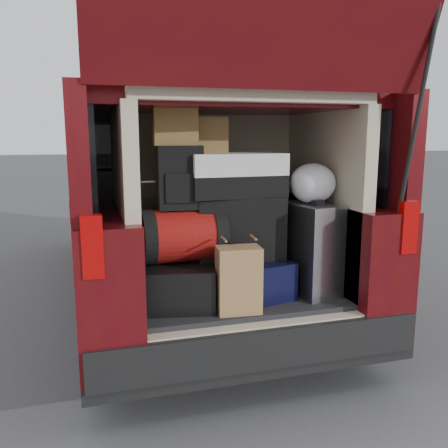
{
  "coord_description": "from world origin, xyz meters",
  "views": [
    {
      "loc": [
        -0.87,
        -2.57,
        1.53
      ],
      "look_at": [
        -0.07,
        0.2,
        0.99
      ],
      "focal_mm": 38.0,
      "sensor_mm": 36.0,
      "label": 1
    }
  ],
  "objects_px": {
    "kraft_bag": "(239,280)",
    "red_duffel": "(183,235)",
    "black_soft_case": "(238,227)",
    "navy_hardshell": "(244,276)",
    "black_hardshell": "(175,280)",
    "silver_roller": "(310,249)",
    "backpack": "(180,177)",
    "twotone_duffel": "(235,175)"
  },
  "relations": [
    {
      "from": "kraft_bag",
      "to": "red_duffel",
      "type": "distance_m",
      "value": 0.43
    },
    {
      "from": "black_soft_case",
      "to": "navy_hardshell",
      "type": "bearing_deg",
      "value": -53.98
    },
    {
      "from": "kraft_bag",
      "to": "black_soft_case",
      "type": "bearing_deg",
      "value": 77.79
    },
    {
      "from": "navy_hardshell",
      "to": "black_hardshell",
      "type": "bearing_deg",
      "value": 165.08
    },
    {
      "from": "kraft_bag",
      "to": "silver_roller",
      "type": "bearing_deg",
      "value": 24.53
    },
    {
      "from": "backpack",
      "to": "black_soft_case",
      "type": "bearing_deg",
      "value": 10.61
    },
    {
      "from": "black_hardshell",
      "to": "twotone_duffel",
      "type": "height_order",
      "value": "twotone_duffel"
    },
    {
      "from": "silver_roller",
      "to": "twotone_duffel",
      "type": "distance_m",
      "value": 0.66
    },
    {
      "from": "kraft_bag",
      "to": "red_duffel",
      "type": "relative_size",
      "value": 0.78
    },
    {
      "from": "red_duffel",
      "to": "black_soft_case",
      "type": "height_order",
      "value": "black_soft_case"
    },
    {
      "from": "black_hardshell",
      "to": "backpack",
      "type": "relative_size",
      "value": 1.68
    },
    {
      "from": "black_hardshell",
      "to": "black_soft_case",
      "type": "distance_m",
      "value": 0.51
    },
    {
      "from": "kraft_bag",
      "to": "black_hardshell",
      "type": "bearing_deg",
      "value": 139.2
    },
    {
      "from": "navy_hardshell",
      "to": "kraft_bag",
      "type": "relative_size",
      "value": 1.41
    },
    {
      "from": "red_duffel",
      "to": "black_soft_case",
      "type": "xyz_separation_m",
      "value": [
        0.36,
        0.06,
        0.02
      ]
    },
    {
      "from": "kraft_bag",
      "to": "red_duffel",
      "type": "xyz_separation_m",
      "value": [
        -0.26,
        0.27,
        0.22
      ]
    },
    {
      "from": "black_hardshell",
      "to": "navy_hardshell",
      "type": "bearing_deg",
      "value": 7.53
    },
    {
      "from": "silver_roller",
      "to": "kraft_bag",
      "type": "xyz_separation_m",
      "value": [
        -0.53,
        -0.19,
        -0.1
      ]
    },
    {
      "from": "twotone_duffel",
      "to": "red_duffel",
      "type": "bearing_deg",
      "value": -173.33
    },
    {
      "from": "black_hardshell",
      "to": "red_duffel",
      "type": "height_order",
      "value": "red_duffel"
    },
    {
      "from": "black_soft_case",
      "to": "backpack",
      "type": "bearing_deg",
      "value": -167.52
    },
    {
      "from": "silver_roller",
      "to": "navy_hardshell",
      "type": "bearing_deg",
      "value": 156.77
    },
    {
      "from": "black_hardshell",
      "to": "twotone_duffel",
      "type": "bearing_deg",
      "value": 12.29
    },
    {
      "from": "kraft_bag",
      "to": "backpack",
      "type": "height_order",
      "value": "backpack"
    },
    {
      "from": "navy_hardshell",
      "to": "kraft_bag",
      "type": "xyz_separation_m",
      "value": [
        -0.13,
        -0.29,
        0.07
      ]
    },
    {
      "from": "black_hardshell",
      "to": "red_duffel",
      "type": "xyz_separation_m",
      "value": [
        0.04,
        -0.04,
        0.28
      ]
    },
    {
      "from": "navy_hardshell",
      "to": "red_duffel",
      "type": "bearing_deg",
      "value": 170.68
    },
    {
      "from": "navy_hardshell",
      "to": "black_soft_case",
      "type": "distance_m",
      "value": 0.31
    },
    {
      "from": "backpack",
      "to": "black_hardshell",
      "type": "bearing_deg",
      "value": 137.32
    },
    {
      "from": "silver_roller",
      "to": "black_soft_case",
      "type": "bearing_deg",
      "value": 151.91
    },
    {
      "from": "black_soft_case",
      "to": "twotone_duffel",
      "type": "relative_size",
      "value": 0.92
    },
    {
      "from": "twotone_duffel",
      "to": "kraft_bag",
      "type": "bearing_deg",
      "value": -105.61
    },
    {
      "from": "black_hardshell",
      "to": "red_duffel",
      "type": "relative_size",
      "value": 1.28
    },
    {
      "from": "silver_roller",
      "to": "kraft_bag",
      "type": "distance_m",
      "value": 0.57
    },
    {
      "from": "silver_roller",
      "to": "black_soft_case",
      "type": "relative_size",
      "value": 1.06
    },
    {
      "from": "red_duffel",
      "to": "black_hardshell",
      "type": "bearing_deg",
      "value": 136.26
    },
    {
      "from": "backpack",
      "to": "twotone_duffel",
      "type": "relative_size",
      "value": 0.63
    },
    {
      "from": "red_duffel",
      "to": "backpack",
      "type": "height_order",
      "value": "backpack"
    },
    {
      "from": "kraft_bag",
      "to": "twotone_duffel",
      "type": "distance_m",
      "value": 0.65
    },
    {
      "from": "red_duffel",
      "to": "backpack",
      "type": "bearing_deg",
      "value": 144.57
    },
    {
      "from": "kraft_bag",
      "to": "black_soft_case",
      "type": "distance_m",
      "value": 0.42
    },
    {
      "from": "red_duffel",
      "to": "black_soft_case",
      "type": "distance_m",
      "value": 0.37
    }
  ]
}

